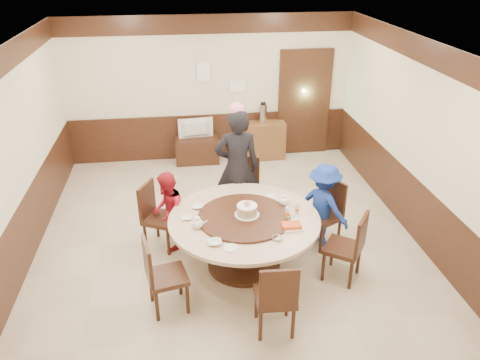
{
  "coord_description": "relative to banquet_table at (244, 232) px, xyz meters",
  "views": [
    {
      "loc": [
        -0.61,
        -5.87,
        3.92
      ],
      "look_at": [
        0.15,
        -0.34,
        1.1
      ],
      "focal_mm": 35.0,
      "sensor_mm": 36.0,
      "label": 1
    }
  ],
  "objects": [
    {
      "name": "room",
      "position": [
        -0.14,
        0.76,
        0.55
      ],
      "size": [
        6.0,
        6.04,
        2.84
      ],
      "color": "#C0B099",
      "rests_on": "ground"
    },
    {
      "name": "banquet_table",
      "position": [
        0.0,
        0.0,
        0.0
      ],
      "size": [
        1.97,
        1.97,
        0.78
      ],
      "color": "#331A10",
      "rests_on": "ground"
    },
    {
      "name": "chair_0",
      "position": [
        1.2,
        0.39,
        -0.23
      ],
      "size": [
        0.6,
        0.59,
        0.97
      ],
      "rotation": [
        0.0,
        0.0,
        2.06
      ],
      "color": "#331A10",
      "rests_on": "ground"
    },
    {
      "name": "chair_1",
      "position": [
        0.17,
        1.3,
        -0.23
      ],
      "size": [
        0.58,
        0.59,
        0.97
      ],
      "rotation": [
        0.0,
        0.0,
        2.72
      ],
      "color": "#331A10",
      "rests_on": "ground"
    },
    {
      "name": "chair_2",
      "position": [
        -1.11,
        0.63,
        -0.23
      ],
      "size": [
        0.6,
        0.59,
        0.97
      ],
      "rotation": [
        0.0,
        0.0,
        4.25
      ],
      "color": "#331A10",
      "rests_on": "ground"
    },
    {
      "name": "chair_3",
      "position": [
        -1.03,
        -0.7,
        -0.23
      ],
      "size": [
        0.53,
        0.53,
        0.97
      ],
      "rotation": [
        0.0,
        0.0,
        4.93
      ],
      "color": "#331A10",
      "rests_on": "ground"
    },
    {
      "name": "chair_4",
      "position": [
        0.17,
        -1.22,
        -0.23
      ],
      "size": [
        0.46,
        0.47,
        0.97
      ],
      "rotation": [
        0.0,
        0.0,
        6.24
      ],
      "color": "#331A10",
      "rests_on": "ground"
    },
    {
      "name": "chair_5",
      "position": [
        1.24,
        -0.43,
        -0.23
      ],
      "size": [
        0.62,
        0.61,
        0.97
      ],
      "rotation": [
        0.0,
        0.0,
        7.23
      ],
      "color": "#331A10",
      "rests_on": "ground"
    },
    {
      "name": "person_standing",
      "position": [
        0.06,
        1.15,
        0.39
      ],
      "size": [
        0.69,
        0.47,
        1.85
      ],
      "primitive_type": "imported",
      "rotation": [
        0.0,
        0.0,
        3.1
      ],
      "color": "black",
      "rests_on": "ground"
    },
    {
      "name": "person_red",
      "position": [
        -0.99,
        0.57,
        0.05
      ],
      "size": [
        0.5,
        0.61,
        1.17
      ],
      "primitive_type": "imported",
      "rotation": [
        0.0,
        0.0,
        4.61
      ],
      "color": "#A71624",
      "rests_on": "ground"
    },
    {
      "name": "person_blue",
      "position": [
        1.19,
        0.38,
        0.09
      ],
      "size": [
        0.86,
        0.92,
        1.25
      ],
      "primitive_type": "imported",
      "rotation": [
        0.0,
        0.0,
        2.23
      ],
      "color": "navy",
      "rests_on": "ground"
    },
    {
      "name": "birthday_cake",
      "position": [
        0.04,
        0.02,
        0.32
      ],
      "size": [
        0.33,
        0.33,
        0.21
      ],
      "color": "white",
      "rests_on": "banquet_table"
    },
    {
      "name": "teapot_left",
      "position": [
        -0.61,
        -0.15,
        0.28
      ],
      "size": [
        0.17,
        0.15,
        0.13
      ],
      "primitive_type": "ellipsoid",
      "color": "white",
      "rests_on": "banquet_table"
    },
    {
      "name": "teapot_right",
      "position": [
        0.59,
        0.26,
        0.28
      ],
      "size": [
        0.17,
        0.15,
        0.13
      ],
      "primitive_type": "ellipsoid",
      "color": "white",
      "rests_on": "banquet_table"
    },
    {
      "name": "bowl_0",
      "position": [
        -0.58,
        0.34,
        0.23
      ],
      "size": [
        0.15,
        0.15,
        0.04
      ],
      "primitive_type": "imported",
      "color": "white",
      "rests_on": "banquet_table"
    },
    {
      "name": "bowl_1",
      "position": [
        0.32,
        -0.55,
        0.24
      ],
      "size": [
        0.12,
        0.12,
        0.04
      ],
      "primitive_type": "imported",
      "color": "white",
      "rests_on": "banquet_table"
    },
    {
      "name": "bowl_2",
      "position": [
        -0.43,
        -0.53,
        0.24
      ],
      "size": [
        0.17,
        0.17,
        0.04
      ],
      "primitive_type": "imported",
      "color": "white",
      "rests_on": "banquet_table"
    },
    {
      "name": "bowl_3",
      "position": [
        0.61,
        -0.16,
        0.24
      ],
      "size": [
        0.14,
        0.14,
        0.04
      ],
      "primitive_type": "imported",
      "color": "white",
      "rests_on": "banquet_table"
    },
    {
      "name": "bowl_4",
      "position": [
        -0.73,
        0.07,
        0.23
      ],
      "size": [
        0.14,
        0.14,
        0.03
      ],
      "primitive_type": "imported",
      "color": "white",
      "rests_on": "banquet_table"
    },
    {
      "name": "saucer_near",
      "position": [
        -0.25,
        -0.65,
        0.22
      ],
      "size": [
        0.18,
        0.18,
        0.01
      ],
      "primitive_type": "cylinder",
      "color": "white",
      "rests_on": "banquet_table"
    },
    {
      "name": "saucer_far",
      "position": [
        0.45,
        0.5,
        0.22
      ],
      "size": [
        0.18,
        0.18,
        0.01
      ],
      "primitive_type": "cylinder",
      "color": "white",
      "rests_on": "banquet_table"
    },
    {
      "name": "shrimp_platter",
      "position": [
        0.55,
        -0.32,
        0.24
      ],
      "size": [
        0.3,
        0.2,
        0.06
      ],
      "color": "white",
      "rests_on": "banquet_table"
    },
    {
      "name": "bottle_0",
      "position": [
        0.55,
        -0.09,
        0.3
      ],
      "size": [
        0.06,
        0.06,
        0.16
      ],
      "primitive_type": "cylinder",
      "color": "white",
      "rests_on": "banquet_table"
    },
    {
      "name": "bottle_1",
      "position": [
        0.7,
        0.0,
        0.3
      ],
      "size": [
        0.06,
        0.06,
        0.16
      ],
      "primitive_type": "cylinder",
      "color": "white",
      "rests_on": "banquet_table"
    },
    {
      "name": "tv_stand",
      "position": [
        -0.44,
        3.49,
        -0.28
      ],
      "size": [
        0.85,
        0.45,
        0.5
      ],
      "primitive_type": "cube",
      "color": "#331A10",
      "rests_on": "ground"
    },
    {
      "name": "television",
      "position": [
        -0.44,
        3.49,
        0.16
      ],
      "size": [
        0.69,
        0.16,
        0.4
      ],
      "primitive_type": "imported",
      "rotation": [
        0.0,
        0.0,
        3.25
      ],
      "color": "gray",
      "rests_on": "tv_stand"
    },
    {
      "name": "side_cabinet",
      "position": [
        0.93,
        3.52,
        -0.16
      ],
      "size": [
        0.8,
        0.4,
        0.75
      ],
      "primitive_type": "cube",
      "color": "brown",
      "rests_on": "ground"
    },
    {
      "name": "thermos",
      "position": [
        0.88,
        3.52,
        0.41
      ],
      "size": [
        0.15,
        0.15,
        0.38
      ],
      "primitive_type": "cylinder",
      "color": "silver",
      "rests_on": "side_cabinet"
    },
    {
      "name": "notice_left",
      "position": [
        -0.25,
        3.7,
        1.22
      ],
      "size": [
        0.25,
        0.0,
        0.35
      ],
      "primitive_type": "cube",
      "color": "white",
      "rests_on": "room"
    },
    {
      "name": "notice_right",
      "position": [
        0.4,
        3.7,
        0.92
      ],
      "size": [
        0.3,
        0.0,
        0.22
      ],
      "primitive_type": "cube",
      "color": "white",
      "rests_on": "room"
    }
  ]
}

